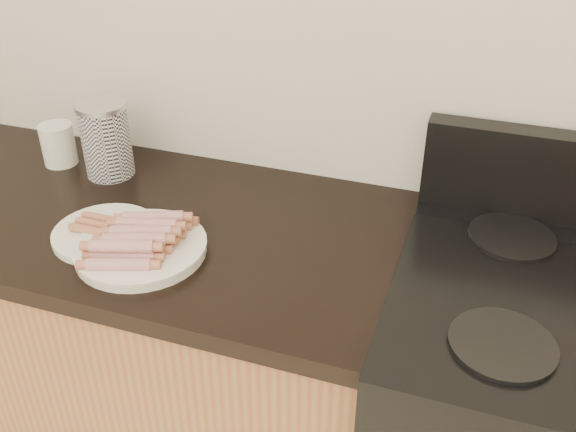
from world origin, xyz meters
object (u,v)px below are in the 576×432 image
(side_plate, at_px, (106,233))
(mug, at_px, (58,144))
(canister, at_px, (106,139))
(main_plate, at_px, (141,250))

(side_plate, xyz_separation_m, mug, (-0.30, 0.26, 0.04))
(canister, xyz_separation_m, mug, (-0.15, 0.01, -0.04))
(canister, bearing_deg, main_plate, -48.62)
(main_plate, bearing_deg, side_plate, 163.88)
(main_plate, relative_size, canister, 1.42)
(side_plate, height_order, canister, canister)
(main_plate, distance_m, canister, 0.38)
(main_plate, distance_m, mug, 0.50)
(canister, distance_m, mug, 0.16)
(main_plate, height_order, mug, mug)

